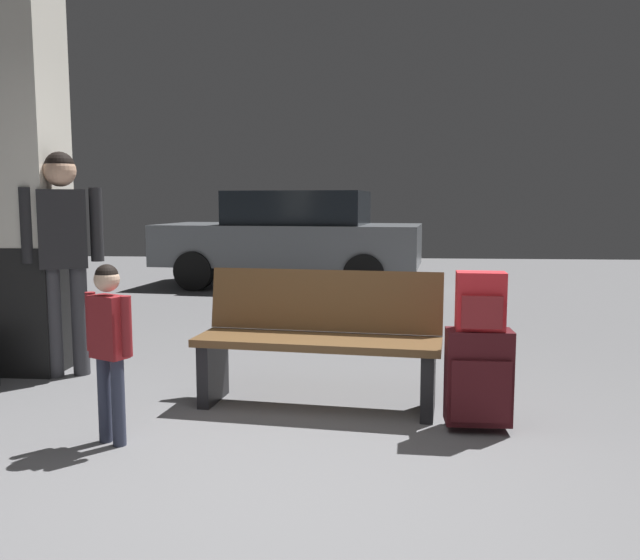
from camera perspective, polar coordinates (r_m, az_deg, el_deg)
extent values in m
cube|color=slate|center=(7.04, 0.61, -4.69)|extent=(18.00, 18.00, 0.10)
cube|color=black|center=(5.79, -23.71, -2.24)|extent=(0.57, 0.57, 1.00)
cube|color=silver|center=(5.76, -24.44, 12.79)|extent=(0.56, 0.56, 2.02)
cube|color=brown|center=(4.33, -0.25, -5.34)|extent=(1.64, 0.64, 0.05)
cube|color=brown|center=(4.53, 0.40, -1.78)|extent=(1.60, 0.31, 0.42)
cube|color=black|center=(4.58, -9.18, -7.74)|extent=(0.13, 0.41, 0.41)
cube|color=black|center=(4.30, 9.30, -8.71)|extent=(0.13, 0.41, 0.41)
cube|color=#471419|center=(4.05, 13.46, -8.08)|extent=(0.38, 0.20, 0.56)
cube|color=#471419|center=(3.96, 13.69, -9.33)|extent=(0.34, 0.03, 0.36)
cube|color=#A5A5AA|center=(4.07, 13.39, -4.14)|extent=(0.14, 0.02, 0.02)
cylinder|color=black|center=(4.19, 10.96, -11.79)|extent=(0.02, 0.04, 0.04)
cylinder|color=black|center=(4.24, 15.35, -11.70)|extent=(0.02, 0.04, 0.04)
cube|color=red|center=(3.96, 13.64, -1.77)|extent=(0.29, 0.17, 0.34)
cube|color=maroon|center=(3.87, 13.77, -2.72)|extent=(0.23, 0.04, 0.19)
cylinder|color=black|center=(3.94, 13.70, 0.51)|extent=(0.06, 0.03, 0.02)
cylinder|color=#33384C|center=(3.88, -16.96, -10.04)|extent=(0.07, 0.07, 0.49)
cylinder|color=#33384C|center=(3.96, -18.04, -9.73)|extent=(0.07, 0.07, 0.49)
cube|color=maroon|center=(3.83, -17.73, -3.86)|extent=(0.23, 0.20, 0.35)
cylinder|color=maroon|center=(3.72, -16.31, -3.85)|extent=(0.06, 0.06, 0.33)
cylinder|color=maroon|center=(3.93, -19.09, -3.37)|extent=(0.06, 0.06, 0.33)
sphere|color=beige|center=(3.79, -17.87, 0.06)|extent=(0.14, 0.14, 0.14)
sphere|color=black|center=(3.79, -17.88, 0.35)|extent=(0.13, 0.13, 0.13)
cylinder|color=red|center=(3.94, -17.28, -3.28)|extent=(0.06, 0.06, 0.10)
cylinder|color=red|center=(3.93, -17.32, -2.21)|extent=(0.01, 0.01, 0.06)
cylinder|color=#38383D|center=(5.49, -19.95, -3.36)|extent=(0.13, 0.13, 0.84)
cylinder|color=#38383D|center=(5.49, -21.96, -3.45)|extent=(0.13, 0.13, 0.84)
cube|color=#232326|center=(5.42, -21.28, 4.11)|extent=(0.40, 0.33, 0.60)
cylinder|color=#232326|center=(5.42, -18.68, 4.53)|extent=(0.10, 0.10, 0.57)
cylinder|color=#232326|center=(5.42, -23.89, 4.31)|extent=(0.10, 0.10, 0.57)
sphere|color=tan|center=(5.42, -21.48, 8.74)|extent=(0.24, 0.24, 0.24)
sphere|color=black|center=(5.42, -21.49, 9.09)|extent=(0.22, 0.22, 0.22)
cube|color=slate|center=(10.57, -2.64, 3.08)|extent=(4.27, 2.16, 0.64)
cube|color=black|center=(10.51, -1.85, 6.23)|extent=(2.26, 1.77, 0.52)
cylinder|color=black|center=(10.23, -10.78, 0.77)|extent=(0.62, 0.27, 0.60)
cylinder|color=black|center=(11.73, -7.88, 1.58)|extent=(0.62, 0.27, 0.60)
cylinder|color=black|center=(9.58, 3.81, 0.47)|extent=(0.62, 0.27, 0.60)
cylinder|color=black|center=(11.16, 4.85, 1.35)|extent=(0.62, 0.27, 0.60)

